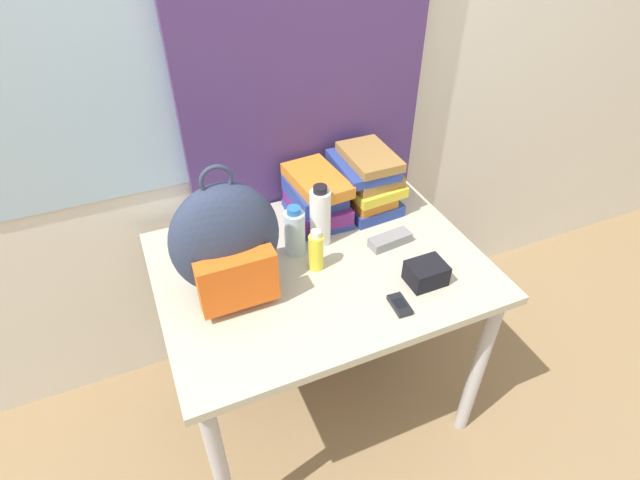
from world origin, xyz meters
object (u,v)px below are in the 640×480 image
(book_stack_left, at_px, (316,197))
(sunglasses_case, at_px, (390,240))
(sunscreen_bottle, at_px, (316,251))
(camera_pouch, at_px, (426,273))
(cell_phone, at_px, (400,305))
(water_bottle, at_px, (295,232))
(backpack, at_px, (227,243))
(book_stack_center, at_px, (366,180))
(sports_bottle, at_px, (320,216))

(book_stack_left, distance_m, sunglasses_case, 0.31)
(sunscreen_bottle, distance_m, camera_pouch, 0.35)
(cell_phone, relative_size, camera_pouch, 0.76)
(water_bottle, distance_m, camera_pouch, 0.45)
(backpack, distance_m, sunscreen_bottle, 0.30)
(book_stack_center, bearing_deg, backpack, -157.59)
(book_stack_center, height_order, cell_phone, book_stack_center)
(book_stack_left, distance_m, sunscreen_bottle, 0.28)
(sunscreen_bottle, xyz_separation_m, sunglasses_case, (0.28, 0.01, -0.05))
(book_stack_center, bearing_deg, camera_pouch, -92.02)
(book_stack_left, xyz_separation_m, sports_bottle, (-0.04, -0.14, 0.02))
(book_stack_center, bearing_deg, cell_phone, -105.79)
(book_stack_left, height_order, water_bottle, same)
(book_stack_left, distance_m, camera_pouch, 0.49)
(water_bottle, bearing_deg, sports_bottle, 9.92)
(book_stack_center, relative_size, sports_bottle, 1.22)
(sunscreen_bottle, relative_size, cell_phone, 1.65)
(sports_bottle, xyz_separation_m, camera_pouch, (0.23, -0.32, -0.07))
(book_stack_left, xyz_separation_m, book_stack_center, (0.20, -0.00, 0.02))
(book_stack_center, xyz_separation_m, camera_pouch, (-0.02, -0.45, -0.08))
(water_bottle, xyz_separation_m, sunglasses_case, (0.31, -0.09, -0.07))
(book_stack_center, height_order, sunglasses_case, book_stack_center)
(sports_bottle, distance_m, cell_phone, 0.41)
(book_stack_left, distance_m, book_stack_center, 0.20)
(backpack, height_order, water_bottle, backpack)
(backpack, xyz_separation_m, book_stack_left, (0.39, 0.24, -0.09))
(book_stack_center, xyz_separation_m, sports_bottle, (-0.24, -0.13, -0.00))
(backpack, height_order, camera_pouch, backpack)
(water_bottle, relative_size, sports_bottle, 0.80)
(water_bottle, distance_m, sunglasses_case, 0.33)
(water_bottle, distance_m, sunscreen_bottle, 0.11)
(sunscreen_bottle, relative_size, camera_pouch, 1.26)
(book_stack_center, distance_m, sunscreen_bottle, 0.40)
(cell_phone, bearing_deg, sports_bottle, 104.05)
(water_bottle, xyz_separation_m, sunscreen_bottle, (0.03, -0.10, -0.02))
(sunglasses_case, bearing_deg, sports_bottle, 152.97)
(book_stack_center, distance_m, sports_bottle, 0.28)
(cell_phone, bearing_deg, water_bottle, 118.16)
(backpack, height_order, book_stack_left, backpack)
(water_bottle, bearing_deg, cell_phone, -61.84)
(cell_phone, bearing_deg, backpack, 147.87)
(camera_pouch, bearing_deg, cell_phone, -153.72)
(cell_phone, relative_size, sunglasses_case, 0.58)
(book_stack_center, distance_m, sunglasses_case, 0.26)
(cell_phone, height_order, sunglasses_case, sunglasses_case)
(book_stack_left, xyz_separation_m, cell_phone, (0.05, -0.52, -0.08))
(backpack, bearing_deg, sports_bottle, 17.29)
(cell_phone, height_order, camera_pouch, camera_pouch)
(sunglasses_case, xyz_separation_m, camera_pouch, (0.01, -0.21, 0.02))
(camera_pouch, bearing_deg, backpack, 159.64)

